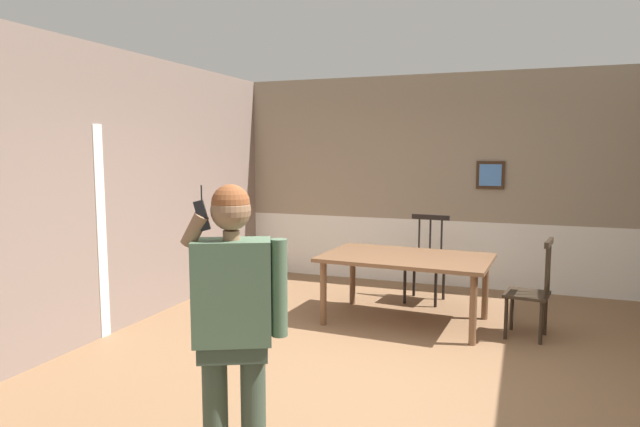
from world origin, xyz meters
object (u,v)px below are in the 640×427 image
(chair_by_doorway, at_px, (426,262))
(chair_near_window, at_px, (531,291))
(person_figure, at_px, (234,314))
(dining_table, at_px, (406,263))

(chair_by_doorway, bearing_deg, chair_near_window, 146.10)
(chair_near_window, xyz_separation_m, chair_by_doorway, (-1.21, 1.01, 0.02))
(chair_by_doorway, relative_size, person_figure, 0.63)
(dining_table, distance_m, chair_by_doorway, 0.95)
(dining_table, relative_size, chair_by_doorway, 1.72)
(dining_table, height_order, chair_by_doorway, chair_by_doorway)
(dining_table, distance_m, person_figure, 3.23)
(chair_near_window, height_order, person_figure, person_figure)
(chair_near_window, bearing_deg, person_figure, 162.05)
(dining_table, xyz_separation_m, chair_by_doorway, (0.06, 0.94, -0.16))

